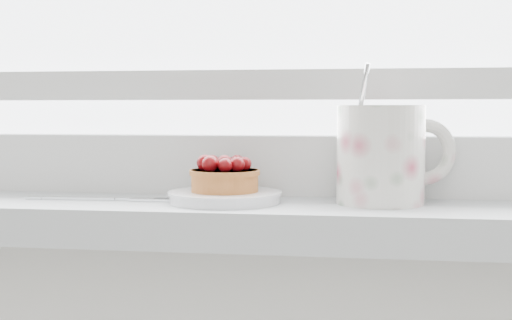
% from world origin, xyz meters
% --- Properties ---
extents(saucer, '(0.12, 0.12, 0.01)m').
position_xyz_m(saucer, '(-0.06, 1.88, 0.95)').
color(saucer, white).
rests_on(saucer, windowsill).
extents(raspberry_tart, '(0.08, 0.08, 0.04)m').
position_xyz_m(raspberry_tart, '(-0.06, 1.88, 0.97)').
color(raspberry_tart, '#975121').
rests_on(raspberry_tart, saucer).
extents(floral_mug, '(0.14, 0.12, 0.15)m').
position_xyz_m(floral_mug, '(0.11, 1.90, 1.00)').
color(floral_mug, silver).
rests_on(floral_mug, windowsill).
extents(fork, '(0.18, 0.02, 0.00)m').
position_xyz_m(fork, '(-0.20, 1.88, 0.94)').
color(fork, silver).
rests_on(fork, windowsill).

